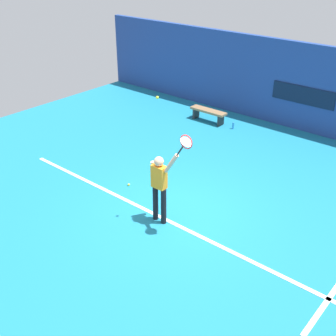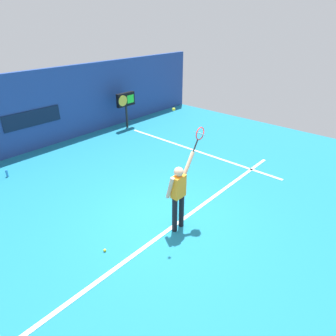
{
  "view_description": "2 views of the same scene",
  "coord_description": "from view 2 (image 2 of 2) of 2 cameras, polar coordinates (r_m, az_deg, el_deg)",
  "views": [
    {
      "loc": [
        5.51,
        -6.85,
        5.94
      ],
      "look_at": [
        -0.31,
        0.06,
        1.11
      ],
      "focal_mm": 46.18,
      "sensor_mm": 36.0,
      "label": 1
    },
    {
      "loc": [
        -4.56,
        -4.16,
        4.65
      ],
      "look_at": [
        0.17,
        0.05,
        1.38
      ],
      "focal_mm": 31.26,
      "sensor_mm": 36.0,
      "label": 2
    }
  ],
  "objects": [
    {
      "name": "ground_plane",
      "position": [
        7.73,
        -0.58,
        -9.69
      ],
      "size": [
        18.0,
        18.0,
        0.0
      ],
      "primitive_type": "plane",
      "color": "teal"
    },
    {
      "name": "back_wall",
      "position": [
        12.33,
        -25.34,
        9.83
      ],
      "size": [
        18.0,
        0.2,
        2.96
      ],
      "primitive_type": "cube",
      "color": "navy",
      "rests_on": "ground_plane"
    },
    {
      "name": "sponsor_banner_center",
      "position": [
        12.29,
        -24.9,
        8.79
      ],
      "size": [
        2.2,
        0.03,
        0.6
      ],
      "primitive_type": "cube",
      "color": "#0C1933"
    },
    {
      "name": "court_baseline",
      "position": [
        7.52,
        1.68,
        -10.84
      ],
      "size": [
        10.0,
        0.1,
        0.01
      ],
      "primitive_type": "cube",
      "color": "white",
      "rests_on": "ground_plane"
    },
    {
      "name": "court_sideline",
      "position": [
        11.51,
        5.35,
        3.39
      ],
      "size": [
        0.1,
        7.0,
        0.01
      ],
      "primitive_type": "cube",
      "color": "white",
      "rests_on": "ground_plane"
    },
    {
      "name": "tennis_player",
      "position": [
        6.83,
        2.05,
        -4.93
      ],
      "size": [
        0.79,
        0.31,
        1.92
      ],
      "color": "black",
      "rests_on": "ground_plane"
    },
    {
      "name": "tennis_racket",
      "position": [
        6.79,
        6.17,
        6.42
      ],
      "size": [
        0.47,
        0.27,
        0.6
      ],
      "color": "black"
    },
    {
      "name": "tennis_ball",
      "position": [
        5.98,
        1.12,
        11.38
      ],
      "size": [
        0.07,
        0.07,
        0.07
      ],
      "primitive_type": "sphere",
      "color": "#CCE033"
    },
    {
      "name": "scoreboard_clock",
      "position": [
        13.76,
        -8.25,
        12.81
      ],
      "size": [
        0.96,
        0.2,
        1.64
      ],
      "color": "black",
      "rests_on": "ground_plane"
    },
    {
      "name": "water_bottle",
      "position": [
        10.9,
        -28.91,
        -0.91
      ],
      "size": [
        0.07,
        0.07,
        0.24
      ],
      "primitive_type": "cylinder",
      "color": "#338CD8",
      "rests_on": "ground_plane"
    },
    {
      "name": "spare_ball",
      "position": [
        6.91,
        -12.22,
        -15.39
      ],
      "size": [
        0.07,
        0.07,
        0.07
      ],
      "primitive_type": "sphere",
      "color": "#CCE033",
      "rests_on": "ground_plane"
    }
  ]
}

